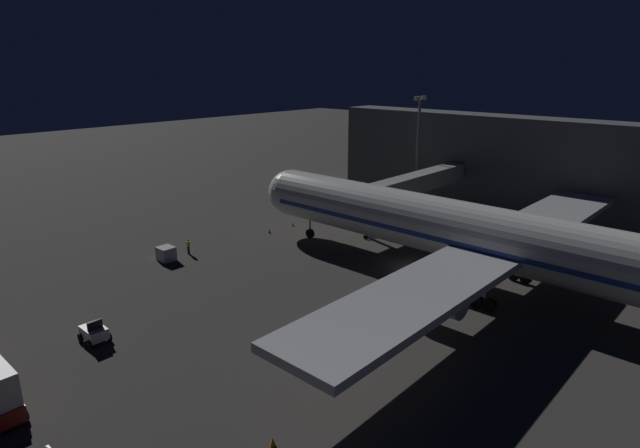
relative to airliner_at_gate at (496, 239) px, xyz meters
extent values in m
plane|color=#383533|center=(0.00, -8.83, -5.48)|extent=(320.00, 320.00, 0.00)
cylinder|color=silver|center=(0.00, -1.61, 0.12)|extent=(5.97, 53.50, 5.97)
sphere|color=silver|center=(0.00, -28.36, 0.12)|extent=(5.85, 5.85, 5.85)
cube|color=navy|center=(0.00, -1.61, -0.32)|extent=(6.03, 51.36, 0.50)
cube|color=black|center=(0.00, -26.57, 1.17)|extent=(3.28, 1.40, 0.90)
cube|color=#B7BABF|center=(0.00, 0.23, -0.92)|extent=(56.35, 6.98, 0.70)
cylinder|color=#B7BABF|center=(-10.05, -0.77, -2.77)|extent=(2.69, 5.63, 2.69)
cylinder|color=black|center=(-10.05, -3.59, -2.77)|extent=(2.29, 0.15, 2.29)
cylinder|color=#B7BABF|center=(10.05, -0.77, -2.77)|extent=(2.69, 5.63, 2.69)
cylinder|color=black|center=(10.05, -3.59, -2.77)|extent=(2.29, 0.15, 2.29)
cylinder|color=#B7BABF|center=(0.00, -24.86, -3.27)|extent=(0.28, 0.28, 2.02)
cylinder|color=black|center=(0.00, -24.86, -4.88)|extent=(0.45, 1.20, 1.20)
cylinder|color=#B7BABF|center=(-4.20, 1.23, -3.27)|extent=(0.28, 0.28, 2.02)
cylinder|color=black|center=(-4.20, 0.58, -4.88)|extent=(0.45, 1.20, 1.20)
cylinder|color=black|center=(-4.20, 1.88, -4.88)|extent=(0.45, 1.20, 1.20)
cylinder|color=#B7BABF|center=(4.20, 1.23, -3.27)|extent=(0.28, 0.28, 2.02)
cylinder|color=black|center=(4.20, 0.58, -4.88)|extent=(0.45, 1.20, 1.20)
cylinder|color=black|center=(4.20, 1.88, -4.88)|extent=(0.45, 1.20, 1.20)
cube|color=#9E9E99|center=(-15.99, -19.17, 0.12)|extent=(23.78, 2.60, 2.50)
cube|color=#9E9E99|center=(-4.10, -19.17, 0.12)|extent=(3.20, 3.40, 3.00)
cube|color=black|center=(-2.70, -19.17, 0.12)|extent=(0.70, 3.20, 2.70)
cylinder|color=#B7BABF|center=(-5.10, -19.17, -3.30)|extent=(0.56, 0.56, 4.35)
cylinder|color=black|center=(-5.70, -19.17, -5.18)|extent=(0.25, 0.60, 0.60)
cylinder|color=black|center=(-4.50, -19.17, -5.18)|extent=(0.25, 0.60, 0.60)
cube|color=#4C4F54|center=(-31.00, -1.61, 1.70)|extent=(6.00, 80.00, 14.35)
cylinder|color=#59595E|center=(-25.50, -25.11, 2.76)|extent=(0.40, 0.40, 16.47)
cube|color=#F9EFC6|center=(-26.40, -25.11, 11.25)|extent=(1.10, 0.50, 0.60)
cube|color=#F9EFC6|center=(-24.60, -25.11, 11.25)|extent=(1.10, 0.50, 0.60)
cylinder|color=black|center=(38.69, -16.71, -5.13)|extent=(0.24, 0.70, 0.70)
cylinder|color=black|center=(38.69, -13.17, -5.13)|extent=(0.24, 0.70, 0.70)
cube|color=silver|center=(31.20, -19.56, -4.68)|extent=(1.50, 2.31, 0.90)
cube|color=black|center=(31.20, -19.21, -3.88)|extent=(1.20, 0.20, 0.70)
cylinder|color=black|center=(30.39, -20.37, -5.13)|extent=(0.24, 0.70, 0.70)
cylinder|color=black|center=(32.01, -20.37, -5.13)|extent=(0.24, 0.70, 0.70)
cylinder|color=black|center=(30.39, -18.75, -5.13)|extent=(0.24, 0.70, 0.70)
cylinder|color=black|center=(32.01, -18.75, -5.13)|extent=(0.24, 0.70, 0.70)
cube|color=#B7BABF|center=(17.15, -31.53, -4.67)|extent=(1.69, 1.85, 1.61)
cylinder|color=black|center=(14.20, -31.45, -5.01)|extent=(0.28, 0.28, 0.93)
cylinder|color=yellow|center=(14.20, -31.45, -4.23)|extent=(0.40, 0.40, 0.62)
sphere|color=tan|center=(14.20, -31.45, -3.80)|extent=(0.24, 0.24, 0.24)
sphere|color=yellow|center=(14.20, -31.45, -3.75)|extent=(0.23, 0.23, 0.23)
cone|color=orange|center=(-2.20, -30.36, -5.20)|extent=(0.36, 0.36, 0.55)
cone|color=orange|center=(2.20, -30.36, -5.20)|extent=(0.36, 0.36, 0.55)
cone|color=orange|center=(29.68, 0.23, -5.20)|extent=(0.36, 0.36, 0.55)
camera|label=1|loc=(46.69, 19.57, 16.17)|focal=29.14mm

